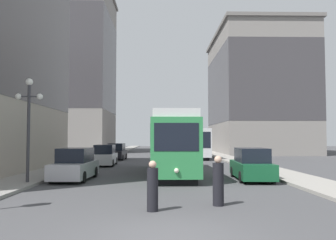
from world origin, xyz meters
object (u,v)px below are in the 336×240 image
object	(u,v)px
parked_car_left_mid	(117,152)
lamp_post_left_near	(29,113)
parked_car_right_far	(252,165)
pedestrian_crossing_near	(218,182)
transit_bus	(193,142)
parked_car_left_far	(105,156)
streetcar	(172,142)
parked_car_left_near	(75,165)
pedestrian_crossing_far	(153,188)

from	to	relation	value
parked_car_left_mid	lamp_post_left_near	world-z (taller)	lamp_post_left_near
parked_car_right_far	pedestrian_crossing_near	size ratio (longest dim) A/B	2.84
transit_bus	parked_car_left_far	world-z (taller)	transit_bus
streetcar	lamp_post_left_near	xyz separation A→B (m)	(-7.59, -5.67, 1.56)
transit_bus	pedestrian_crossing_near	size ratio (longest dim) A/B	7.41
transit_bus	lamp_post_left_near	distance (m)	27.74
transit_bus	parked_car_left_near	distance (m)	24.99
streetcar	pedestrian_crossing_far	size ratio (longest dim) A/B	8.09
streetcar	pedestrian_crossing_far	world-z (taller)	streetcar
streetcar	pedestrian_crossing_far	bearing A→B (deg)	-94.76
streetcar	transit_bus	size ratio (longest dim) A/B	1.02
parked_car_right_far	parked_car_left_far	distance (m)	15.01
transit_bus	parked_car_left_far	distance (m)	15.32
transit_bus	parked_car_left_far	bearing A→B (deg)	-126.38
streetcar	parked_car_left_mid	xyz separation A→B (m)	(-5.69, 15.97, -1.26)
transit_bus	lamp_post_left_near	world-z (taller)	lamp_post_left_near
lamp_post_left_near	pedestrian_crossing_near	bearing A→B (deg)	-33.44
pedestrian_crossing_near	lamp_post_left_near	xyz separation A→B (m)	(-8.83, 5.83, 2.84)
parked_car_right_far	parked_car_left_far	world-z (taller)	same
streetcar	parked_car_right_far	xyz separation A→B (m)	(4.42, -3.70, -1.26)
parked_car_left_far	streetcar	bearing A→B (deg)	-53.61
parked_car_left_far	pedestrian_crossing_near	distance (m)	20.14
parked_car_left_mid	parked_car_right_far	distance (m)	22.11
streetcar	pedestrian_crossing_far	distance (m)	12.53
streetcar	parked_car_right_far	bearing A→B (deg)	-39.84
streetcar	pedestrian_crossing_near	distance (m)	11.64
parked_car_left_far	pedestrian_crossing_far	distance (m)	20.36
parked_car_right_far	pedestrian_crossing_near	xyz separation A→B (m)	(-3.17, -7.80, -0.03)
streetcar	pedestrian_crossing_near	bearing A→B (deg)	-83.71
pedestrian_crossing_far	parked_car_left_near	bearing A→B (deg)	121.67
parked_car_right_far	pedestrian_crossing_near	world-z (taller)	parked_car_right_far
streetcar	pedestrian_crossing_near	world-z (taller)	streetcar
streetcar	lamp_post_left_near	size ratio (longest dim) A/B	2.50
parked_car_left_far	lamp_post_left_near	world-z (taller)	lamp_post_left_near
parked_car_left_near	parked_car_left_far	bearing A→B (deg)	91.75
parked_car_left_near	lamp_post_left_near	distance (m)	4.03
transit_bus	parked_car_left_near	xyz separation A→B (m)	(-8.93, -23.31, -1.10)
pedestrian_crossing_far	lamp_post_left_near	world-z (taller)	lamp_post_left_near
transit_bus	pedestrian_crossing_far	world-z (taller)	transit_bus
streetcar	parked_car_left_far	distance (m)	9.42
parked_car_right_far	lamp_post_left_near	distance (m)	12.49
parked_car_left_far	pedestrian_crossing_far	bearing A→B (deg)	-77.98
transit_bus	parked_car_right_far	size ratio (longest dim) A/B	2.61
parked_car_left_near	parked_car_left_mid	bearing A→B (deg)	91.74
parked_car_right_far	transit_bus	bearing A→B (deg)	-84.18
parked_car_right_far	parked_car_left_far	xyz separation A→B (m)	(-10.11, 11.10, -0.00)
pedestrian_crossing_near	lamp_post_left_near	world-z (taller)	lamp_post_left_near
transit_bus	parked_car_right_far	bearing A→B (deg)	-87.76
pedestrian_crossing_far	transit_bus	bearing A→B (deg)	86.62
parked_car_left_far	pedestrian_crossing_near	xyz separation A→B (m)	(6.93, -18.91, -0.03)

